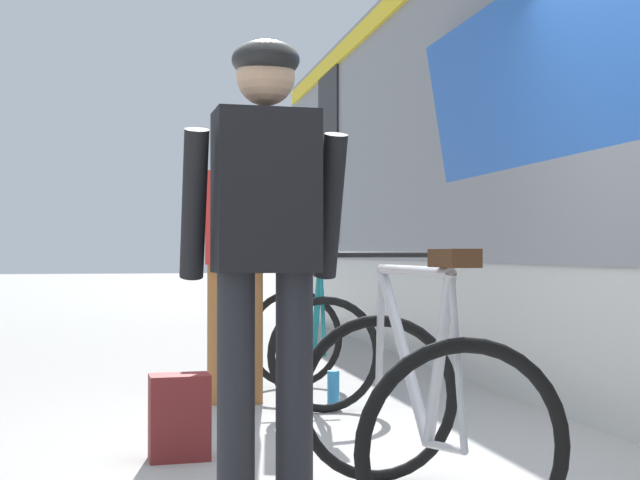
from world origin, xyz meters
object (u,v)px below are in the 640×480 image
(cyclist_far_in_red, at_px, (235,241))
(water_bottle_near_the_bikes, at_px, (333,388))
(bicycle_near_silver, at_px, (416,408))
(backpack_on_platform, at_px, (179,417))
(cyclist_near_in_dark, at_px, (265,231))
(bicycle_far_teal, at_px, (309,339))

(cyclist_far_in_red, xyz_separation_m, water_bottle_near_the_bikes, (0.61, -0.20, -0.94))
(bicycle_near_silver, height_order, water_bottle_near_the_bikes, bicycle_near_silver)
(water_bottle_near_the_bikes, bearing_deg, backpack_on_platform, -129.02)
(bicycle_near_silver, height_order, backpack_on_platform, bicycle_near_silver)
(cyclist_near_in_dark, bearing_deg, bicycle_near_silver, -14.60)
(cyclist_near_in_dark, distance_m, backpack_on_platform, 1.32)
(backpack_on_platform, bearing_deg, cyclist_near_in_dark, -77.74)
(backpack_on_platform, bearing_deg, bicycle_far_teal, 55.92)
(cyclist_near_in_dark, height_order, cyclist_far_in_red, same)
(bicycle_near_silver, bearing_deg, bicycle_far_teal, 87.11)
(bicycle_near_silver, distance_m, water_bottle_near_the_bikes, 2.43)
(bicycle_near_silver, relative_size, backpack_on_platform, 2.70)
(cyclist_far_in_red, relative_size, bicycle_near_silver, 1.63)
(cyclist_near_in_dark, bearing_deg, bicycle_far_teal, 75.04)
(bicycle_far_teal, bearing_deg, backpack_on_platform, -121.18)
(bicycle_far_teal, xyz_separation_m, backpack_on_platform, (-0.93, -1.54, -0.20))
(cyclist_near_in_dark, relative_size, bicycle_far_teal, 1.64)
(backpack_on_platform, distance_m, water_bottle_near_the_bikes, 1.66)
(bicycle_far_teal, distance_m, water_bottle_near_the_bikes, 0.40)
(cyclist_far_in_red, xyz_separation_m, bicycle_far_teal, (0.50, 0.05, -0.65))
(cyclist_near_in_dark, bearing_deg, water_bottle_near_the_bikes, 70.90)
(bicycle_far_teal, relative_size, backpack_on_platform, 2.69)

